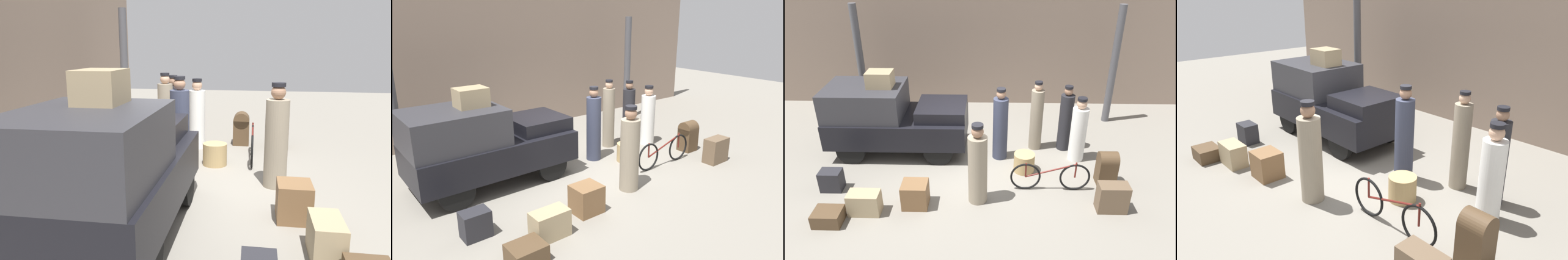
% 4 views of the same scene
% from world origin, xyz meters
% --- Properties ---
extents(ground_plane, '(30.00, 30.00, 0.00)m').
position_xyz_m(ground_plane, '(0.00, 0.00, 0.00)').
color(ground_plane, gray).
extents(station_building_facade, '(16.00, 0.15, 4.50)m').
position_xyz_m(station_building_facade, '(0.00, 4.08, 2.25)').
color(station_building_facade, gray).
rests_on(station_building_facade, ground).
extents(canopy_pillar_left, '(0.21, 0.21, 3.39)m').
position_xyz_m(canopy_pillar_left, '(-3.28, 2.75, 1.69)').
color(canopy_pillar_left, '#4C4C51').
rests_on(canopy_pillar_left, ground).
extents(truck, '(3.43, 1.59, 1.75)m').
position_xyz_m(truck, '(-2.05, 0.89, 0.94)').
color(truck, black).
rests_on(truck, ground).
extents(bicycle, '(1.73, 0.04, 0.70)m').
position_xyz_m(bicycle, '(1.75, -0.79, 0.34)').
color(bicycle, black).
rests_on(bicycle, ground).
extents(wicker_basket, '(0.49, 0.49, 0.45)m').
position_xyz_m(wicker_basket, '(1.25, -0.04, 0.22)').
color(wicker_basket, tan).
rests_on(wicker_basket, ground).
extents(porter_with_bicycle, '(0.34, 0.34, 1.74)m').
position_xyz_m(porter_with_bicycle, '(2.35, 1.06, 0.80)').
color(porter_with_bicycle, '#232328').
rests_on(porter_with_bicycle, ground).
extents(conductor_in_dark_uniform, '(0.32, 0.32, 1.84)m').
position_xyz_m(conductor_in_dark_uniform, '(1.61, 1.07, 0.86)').
color(conductor_in_dark_uniform, gray).
rests_on(conductor_in_dark_uniform, ground).
extents(porter_lifting_near_truck, '(0.36, 0.36, 1.85)m').
position_xyz_m(porter_lifting_near_truck, '(0.68, 0.57, 0.85)').
color(porter_lifting_near_truck, '#33384C').
rests_on(porter_lifting_near_truck, ground).
extents(porter_carrying_trunk, '(0.38, 0.38, 1.65)m').
position_xyz_m(porter_carrying_trunk, '(2.58, 0.53, 0.75)').
color(porter_carrying_trunk, white).
rests_on(porter_carrying_trunk, ground).
extents(porter_standing_middle, '(0.39, 0.39, 1.80)m').
position_xyz_m(porter_standing_middle, '(0.18, -1.19, 0.82)').
color(porter_standing_middle, gray).
rests_on(porter_standing_middle, ground).
extents(suitcase_small_leather, '(0.52, 0.47, 0.53)m').
position_xyz_m(suitcase_small_leather, '(-1.10, -1.39, 0.27)').
color(suitcase_small_leather, brown).
rests_on(suitcase_small_leather, ground).
extents(trunk_barrel_dark, '(0.40, 0.39, 0.80)m').
position_xyz_m(trunk_barrel_dark, '(3.03, -0.50, 0.42)').
color(trunk_barrel_dark, '#4C3823').
rests_on(trunk_barrel_dark, ground).
extents(trunk_large_brown, '(0.46, 0.34, 0.47)m').
position_xyz_m(trunk_large_brown, '(-3.03, -0.89, 0.24)').
color(trunk_large_brown, '#232328').
rests_on(trunk_large_brown, ground).
extents(trunk_umber_medium, '(0.63, 0.36, 0.48)m').
position_xyz_m(trunk_umber_medium, '(-2.07, -1.65, 0.24)').
color(trunk_umber_medium, '#9E8966').
rests_on(trunk_umber_medium, ground).
extents(suitcase_tan_flat, '(0.55, 0.45, 0.29)m').
position_xyz_m(suitcase_tan_flat, '(-2.70, -1.98, 0.14)').
color(suitcase_tan_flat, '#4C3823').
rests_on(suitcase_tan_flat, ground).
extents(trunk_on_truck_roof, '(0.61, 0.49, 0.38)m').
position_xyz_m(trunk_on_truck_roof, '(-2.22, 0.89, 1.94)').
color(trunk_on_truck_roof, '#9E8966').
rests_on(trunk_on_truck_roof, truck).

